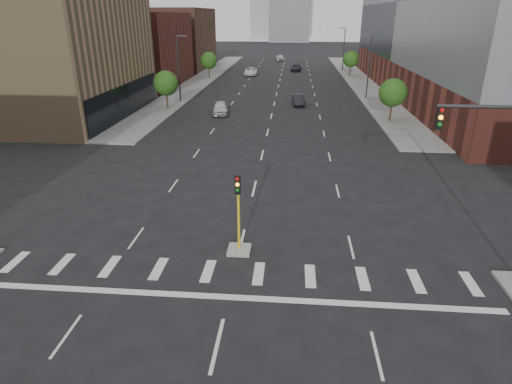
# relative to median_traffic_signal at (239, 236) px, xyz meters

# --- Properties ---
(sidewalk_left_far) EXTENTS (5.00, 92.00, 0.15)m
(sidewalk_left_far) POSITION_rel_median_traffic_signal_xyz_m (-15.00, 65.03, -0.90)
(sidewalk_left_far) COLOR gray
(sidewalk_left_far) RESTS_ON ground
(sidewalk_right_far) EXTENTS (5.00, 92.00, 0.15)m
(sidewalk_right_far) POSITION_rel_median_traffic_signal_xyz_m (15.00, 65.03, -0.90)
(sidewalk_right_far) COLOR gray
(sidewalk_right_far) RESTS_ON ground
(building_left_mid) EXTENTS (20.00, 24.00, 14.00)m
(building_left_mid) POSITION_rel_median_traffic_signal_xyz_m (-27.50, 31.03, 6.03)
(building_left_mid) COLOR #947953
(building_left_mid) RESTS_ON ground
(building_left_far_a) EXTENTS (20.00, 22.00, 12.00)m
(building_left_far_a) POSITION_rel_median_traffic_signal_xyz_m (-27.50, 57.03, 5.03)
(building_left_far_a) COLOR brown
(building_left_far_a) RESTS_ON ground
(building_left_far_b) EXTENTS (20.00, 24.00, 13.00)m
(building_left_far_b) POSITION_rel_median_traffic_signal_xyz_m (-27.50, 83.03, 5.53)
(building_left_far_b) COLOR brown
(building_left_far_b) RESTS_ON ground
(building_right_main) EXTENTS (24.00, 70.00, 22.00)m
(building_right_main) POSITION_rel_median_traffic_signal_xyz_m (29.50, 51.03, 10.03)
(building_right_main) COLOR brown
(building_right_main) RESTS_ON ground
(median_traffic_signal) EXTENTS (1.20, 1.20, 4.40)m
(median_traffic_signal) POSITION_rel_median_traffic_signal_xyz_m (0.00, 0.00, 0.00)
(median_traffic_signal) COLOR #999993
(median_traffic_signal) RESTS_ON ground
(streetlight_right_a) EXTENTS (1.60, 0.22, 9.07)m
(streetlight_right_a) POSITION_rel_median_traffic_signal_xyz_m (13.41, 46.03, 4.04)
(streetlight_right_a) COLOR #2D2D30
(streetlight_right_a) RESTS_ON ground
(streetlight_right_b) EXTENTS (1.60, 0.22, 9.07)m
(streetlight_right_b) POSITION_rel_median_traffic_signal_xyz_m (13.41, 81.03, 4.04)
(streetlight_right_b) COLOR #2D2D30
(streetlight_right_b) RESTS_ON ground
(streetlight_left) EXTENTS (1.60, 0.22, 9.07)m
(streetlight_left) POSITION_rel_median_traffic_signal_xyz_m (-13.41, 41.03, 4.04)
(streetlight_left) COLOR #2D2D30
(streetlight_left) RESTS_ON ground
(tree_left_near) EXTENTS (3.20, 3.20, 4.85)m
(tree_left_near) POSITION_rel_median_traffic_signal_xyz_m (-14.00, 36.03, 2.42)
(tree_left_near) COLOR #382619
(tree_left_near) RESTS_ON ground
(tree_left_far) EXTENTS (3.20, 3.20, 4.85)m
(tree_left_far) POSITION_rel_median_traffic_signal_xyz_m (-14.00, 66.03, 2.42)
(tree_left_far) COLOR #382619
(tree_left_far) RESTS_ON ground
(tree_right_near) EXTENTS (3.20, 3.20, 4.85)m
(tree_right_near) POSITION_rel_median_traffic_signal_xyz_m (14.00, 31.03, 2.42)
(tree_right_near) COLOR #382619
(tree_right_near) RESTS_ON ground
(tree_right_far) EXTENTS (3.20, 3.20, 4.85)m
(tree_right_far) POSITION_rel_median_traffic_signal_xyz_m (14.00, 71.03, 2.42)
(tree_right_far) COLOR #382619
(tree_right_far) RESTS_ON ground
(car_near_left) EXTENTS (2.49, 4.88, 1.59)m
(car_near_left) POSITION_rel_median_traffic_signal_xyz_m (-6.50, 33.65, -0.18)
(car_near_left) COLOR silver
(car_near_left) RESTS_ON ground
(car_mid_right) EXTENTS (1.87, 4.48, 1.44)m
(car_mid_right) POSITION_rel_median_traffic_signal_xyz_m (3.35, 40.29, -0.25)
(car_mid_right) COLOR black
(car_mid_right) RESTS_ON ground
(car_far_left) EXTENTS (2.77, 5.63, 1.54)m
(car_far_left) POSITION_rel_median_traffic_signal_xyz_m (-6.26, 71.30, -0.20)
(car_far_left) COLOR white
(car_far_left) RESTS_ON ground
(car_deep_right) EXTENTS (2.53, 5.17, 1.45)m
(car_deep_right) POSITION_rel_median_traffic_signal_xyz_m (3.12, 79.01, -0.25)
(car_deep_right) COLOR black
(car_deep_right) RESTS_ON ground
(car_distant) EXTENTS (2.56, 5.18, 1.70)m
(car_distant) POSITION_rel_median_traffic_signal_xyz_m (-1.21, 101.09, -0.12)
(car_distant) COLOR silver
(car_distant) RESTS_ON ground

